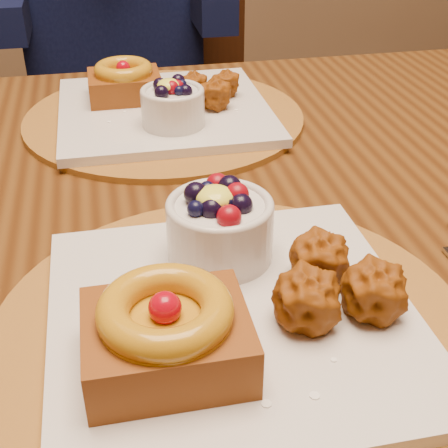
{
  "coord_description": "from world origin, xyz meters",
  "views": [
    {
      "loc": [
        -0.14,
        -0.71,
        1.09
      ],
      "look_at": [
        -0.06,
        -0.3,
        0.82
      ],
      "focal_mm": 50.0,
      "sensor_mm": 36.0,
      "label": 1
    }
  ],
  "objects_px": {
    "dining_table": "(191,255)",
    "place_setting_far": "(163,106)",
    "place_setting_near": "(228,302)",
    "chair_far": "(181,113)"
  },
  "relations": [
    {
      "from": "chair_far",
      "to": "place_setting_far",
      "type": "bearing_deg",
      "value": -97.97
    },
    {
      "from": "dining_table",
      "to": "place_setting_far",
      "type": "xyz_separation_m",
      "value": [
        -0.0,
        0.22,
        0.1
      ]
    },
    {
      "from": "place_setting_near",
      "to": "dining_table",
      "type": "bearing_deg",
      "value": 89.21
    },
    {
      "from": "chair_far",
      "to": "place_setting_near",
      "type": "bearing_deg",
      "value": -94.81
    },
    {
      "from": "dining_table",
      "to": "place_setting_far",
      "type": "bearing_deg",
      "value": 90.52
    },
    {
      "from": "place_setting_near",
      "to": "place_setting_far",
      "type": "distance_m",
      "value": 0.43
    },
    {
      "from": "dining_table",
      "to": "place_setting_far",
      "type": "relative_size",
      "value": 4.21
    },
    {
      "from": "dining_table",
      "to": "chair_far",
      "type": "relative_size",
      "value": 1.99
    },
    {
      "from": "dining_table",
      "to": "chair_far",
      "type": "height_order",
      "value": "chair_far"
    },
    {
      "from": "place_setting_far",
      "to": "dining_table",
      "type": "bearing_deg",
      "value": -89.48
    }
  ]
}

